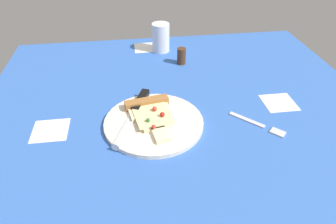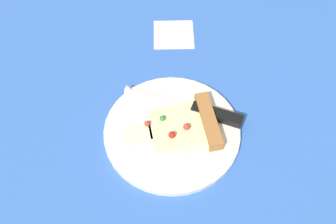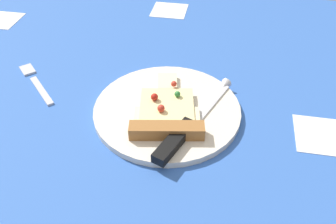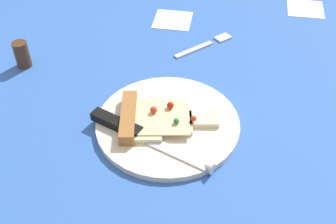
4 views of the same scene
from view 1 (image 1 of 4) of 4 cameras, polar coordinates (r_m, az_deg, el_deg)
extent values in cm
cube|color=#3360B7|center=(81.50, 2.98, -2.20)|extent=(112.33, 112.33, 3.00)
cube|color=white|center=(92.52, 20.27, 1.61)|extent=(9.00, 9.00, 0.20)
cube|color=white|center=(82.30, -21.41, -3.46)|extent=(9.00, 9.00, 0.20)
cube|color=white|center=(120.14, -4.17, 12.02)|extent=(9.00, 9.00, 0.20)
cylinder|color=silver|center=(78.44, -2.71, -2.03)|extent=(25.85, 25.85, 1.17)
cube|color=beige|center=(80.87, -3.50, 0.25)|extent=(7.83, 11.88, 1.00)
cube|color=beige|center=(76.63, -2.43, -2.06)|extent=(6.77, 8.07, 1.00)
cube|color=beige|center=(72.91, -1.35, -4.38)|extent=(5.75, 4.45, 1.00)
cube|color=#F2E099|center=(78.14, -2.95, -0.60)|extent=(11.45, 10.80, 0.30)
cube|color=#9E6633|center=(82.91, -4.06, 1.75)|extent=(4.65, 12.27, 2.20)
sphere|color=red|center=(79.05, -2.56, 0.61)|extent=(1.26, 1.26, 1.26)
sphere|color=red|center=(73.29, -2.71, -2.80)|extent=(1.07, 1.07, 1.07)
sphere|color=#2D7A38|center=(75.47, -3.77, -1.53)|extent=(1.05, 1.05, 1.05)
sphere|color=#B21E14|center=(76.98, -1.09, -0.47)|extent=(1.28, 1.28, 1.28)
cube|color=silver|center=(75.93, -8.00, -3.20)|extent=(11.89, 6.30, 0.30)
cone|color=silver|center=(71.81, -9.66, -6.15)|extent=(2.60, 2.60, 2.00)
cube|color=black|center=(84.48, -5.22, 2.17)|extent=(10.10, 5.74, 1.60)
cylinder|color=white|center=(115.33, -1.38, 13.93)|extent=(6.51, 6.51, 10.48)
cylinder|color=#4C2D19|center=(106.66, 2.56, 10.55)|extent=(3.06, 3.06, 5.72)
cube|color=silver|center=(82.52, 14.72, -1.33)|extent=(7.98, 7.86, 0.80)
cube|color=silver|center=(80.68, 20.11, -3.55)|extent=(4.25, 4.23, 0.80)
camera|label=2|loc=(0.78, 42.36, 43.41)|focal=44.52mm
camera|label=3|loc=(1.09, -11.84, 31.88)|focal=38.39mm
camera|label=4|loc=(0.72, -59.23, 25.01)|focal=45.43mm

